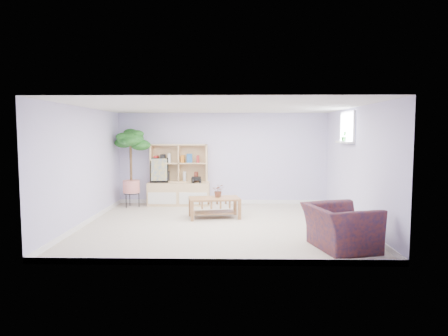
{
  "coord_description": "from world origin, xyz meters",
  "views": [
    {
      "loc": [
        0.26,
        -8.03,
        1.89
      ],
      "look_at": [
        0.08,
        0.45,
        1.13
      ],
      "focal_mm": 32.0,
      "sensor_mm": 36.0,
      "label": 1
    }
  ],
  "objects_px": {
    "coffee_table": "(214,208)",
    "armchair": "(340,224)",
    "floor_tree": "(131,168)",
    "storage_unit": "(179,175)"
  },
  "relations": [
    {
      "from": "coffee_table",
      "to": "armchair",
      "type": "xyz_separation_m",
      "value": [
        2.15,
        -2.32,
        0.18
      ]
    },
    {
      "from": "coffee_table",
      "to": "armchair",
      "type": "relative_size",
      "value": 1.0
    },
    {
      "from": "coffee_table",
      "to": "storage_unit",
      "type": "bearing_deg",
      "value": 112.6
    },
    {
      "from": "armchair",
      "to": "coffee_table",
      "type": "bearing_deg",
      "value": 28.27
    },
    {
      "from": "floor_tree",
      "to": "armchair",
      "type": "xyz_separation_m",
      "value": [
        4.32,
        -3.57,
        -0.59
      ]
    },
    {
      "from": "floor_tree",
      "to": "storage_unit",
      "type": "bearing_deg",
      "value": 14.45
    },
    {
      "from": "storage_unit",
      "to": "floor_tree",
      "type": "distance_m",
      "value": 1.22
    },
    {
      "from": "storage_unit",
      "to": "coffee_table",
      "type": "height_order",
      "value": "storage_unit"
    },
    {
      "from": "coffee_table",
      "to": "armchair",
      "type": "height_order",
      "value": "armchair"
    },
    {
      "from": "floor_tree",
      "to": "coffee_table",
      "type": "bearing_deg",
      "value": -29.94
    }
  ]
}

